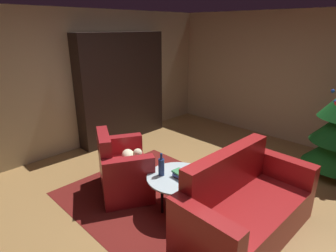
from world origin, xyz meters
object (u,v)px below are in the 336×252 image
object	(u,v)px
coffee_table	(179,179)
bottle_on_table	(161,167)
book_stack_on_table	(181,175)
armchair_red	(123,170)
bookshelf_unit	(127,88)
couch_red	(244,209)

from	to	relation	value
coffee_table	bottle_on_table	xyz separation A→B (m)	(-0.18, -0.12, 0.16)
bottle_on_table	book_stack_on_table	bearing A→B (deg)	29.14
armchair_red	coffee_table	world-z (taller)	armchair_red
armchair_red	coffee_table	size ratio (longest dim) A/B	1.43
bookshelf_unit	bottle_on_table	distance (m)	2.66
armchair_red	couch_red	xyz separation A→B (m)	(1.68, 0.42, -0.00)
couch_red	bottle_on_table	size ratio (longest dim) A/B	5.92
bookshelf_unit	bottle_on_table	world-z (taller)	bookshelf_unit
bookshelf_unit	couch_red	size ratio (longest dim) A/B	1.22
bookshelf_unit	book_stack_on_table	xyz separation A→B (m)	(2.51, -1.14, -0.54)
armchair_red	couch_red	distance (m)	1.73
coffee_table	bottle_on_table	bearing A→B (deg)	-147.05
armchair_red	book_stack_on_table	bearing A→B (deg)	14.35
bookshelf_unit	armchair_red	bearing A→B (deg)	-40.27
armchair_red	coffee_table	bearing A→B (deg)	14.74
coffee_table	couch_red	bearing A→B (deg)	13.07
couch_red	bottle_on_table	xyz separation A→B (m)	(-1.00, -0.31, 0.27)
couch_red	coffee_table	bearing A→B (deg)	-166.93
couch_red	armchair_red	bearing A→B (deg)	-166.07
armchair_red	bottle_on_table	xyz separation A→B (m)	(0.68, 0.11, 0.27)
armchair_red	bookshelf_unit	bearing A→B (deg)	139.73
coffee_table	bottle_on_table	size ratio (longest dim) A/B	2.68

